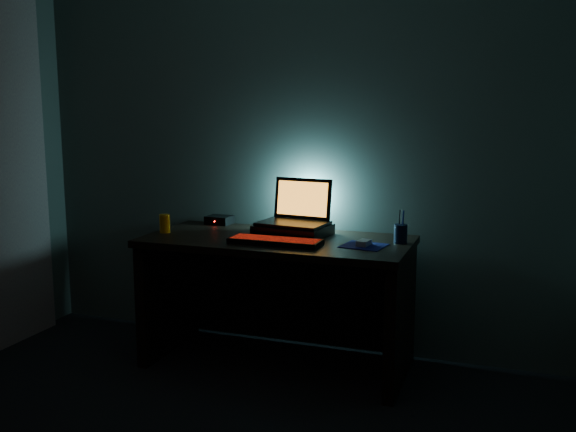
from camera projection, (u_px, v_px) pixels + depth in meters
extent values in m
cube|color=#46504A|center=(299.00, 146.00, 3.89)|extent=(3.50, 0.00, 2.50)
cube|color=black|center=(277.00, 242.00, 3.62)|extent=(1.50, 0.70, 0.04)
cube|color=black|center=(169.00, 294.00, 3.92)|extent=(0.06, 0.64, 0.71)
cube|color=black|center=(401.00, 319.00, 3.44)|extent=(0.06, 0.64, 0.71)
cube|color=black|center=(296.00, 290.00, 3.99)|extent=(1.38, 0.02, 0.65)
cube|color=#B4A490|center=(5.00, 162.00, 3.93)|extent=(0.06, 0.65, 2.30)
cube|color=black|center=(293.00, 230.00, 3.69)|extent=(0.43, 0.35, 0.06)
cube|color=black|center=(293.00, 223.00, 3.69)|extent=(0.41, 0.30, 0.02)
cube|color=black|center=(303.00, 198.00, 3.78)|extent=(0.36, 0.09, 0.24)
cube|color=orange|center=(302.00, 199.00, 3.77)|extent=(0.32, 0.07, 0.20)
cube|color=black|center=(275.00, 241.00, 3.45)|extent=(0.51, 0.16, 0.03)
cube|color=red|center=(275.00, 239.00, 3.45)|extent=(0.48, 0.14, 0.00)
cube|color=#0C1055|center=(364.00, 246.00, 3.40)|extent=(0.25, 0.23, 0.00)
cube|color=#939297|center=(364.00, 243.00, 3.40)|extent=(0.07, 0.10, 0.03)
cylinder|color=black|center=(401.00, 234.00, 3.47)|extent=(0.08, 0.08, 0.10)
cylinder|color=orange|center=(165.00, 223.00, 3.77)|extent=(0.08, 0.08, 0.11)
cube|color=black|center=(219.00, 220.00, 4.06)|extent=(0.16, 0.13, 0.05)
sphere|color=#FF0C07|center=(214.00, 221.00, 4.00)|extent=(0.01, 0.01, 0.01)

